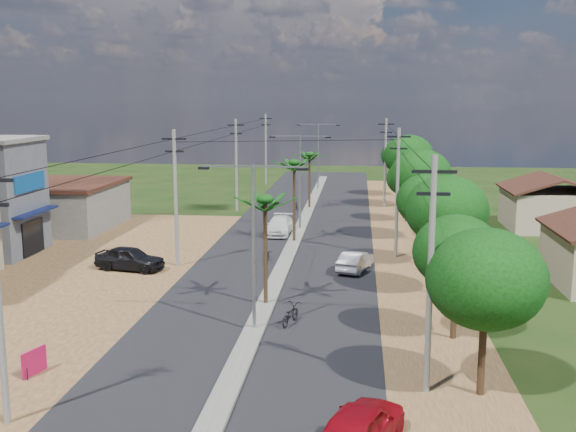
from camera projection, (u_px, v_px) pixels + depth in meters
name	position (u px, v px, depth m)	size (l,w,h in m)	color
ground	(254.00, 331.00, 32.12)	(160.00, 160.00, 0.00)	black
road	(287.00, 258.00, 46.81)	(12.00, 110.00, 0.04)	black
median	(292.00, 247.00, 49.74)	(1.00, 90.00, 0.18)	#605E56
dirt_lot_west	(34.00, 278.00, 41.50)	(18.00, 46.00, 0.04)	brown
dirt_shoulder_east	(411.00, 261.00, 45.94)	(5.00, 90.00, 0.03)	brown
low_shed	(54.00, 205.00, 57.45)	(10.40, 10.40, 3.95)	#605E56
house_east_far	(550.00, 201.00, 56.98)	(7.60, 7.50, 4.60)	tan
tree_east_a	(486.00, 279.00, 24.49)	(4.40, 4.40, 6.37)	black
tree_east_b	(457.00, 252.00, 30.46)	(4.00, 4.00, 5.83)	black
tree_east_c	(447.00, 210.00, 37.14)	(4.60, 4.60, 6.83)	black
tree_east_d	(428.00, 201.00, 44.12)	(4.20, 4.20, 6.13)	black
tree_east_e	(421.00, 176.00, 51.81)	(4.80, 4.80, 7.14)	black
tree_east_f	(408.00, 179.00, 59.89)	(3.80, 3.80, 5.52)	black
tree_east_g	(409.00, 156.00, 67.43)	(5.00, 5.00, 7.38)	black
tree_east_h	(401.00, 155.00, 75.40)	(4.40, 4.40, 6.52)	black
palm_median_near	(265.00, 204.00, 35.08)	(2.00, 2.00, 6.15)	black
palm_median_mid	(294.00, 166.00, 50.69)	(2.00, 2.00, 6.55)	black
palm_median_far	(310.00, 157.00, 66.47)	(2.00, 2.00, 5.85)	black
streetlight_near	(253.00, 233.00, 31.29)	(5.10, 0.18, 8.00)	gray
streetlight_mid	(300.00, 174.00, 55.78)	(5.10, 0.18, 8.00)	gray
streetlight_far	(318.00, 151.00, 80.27)	(5.10, 0.18, 8.00)	gray
utility_pole_w_b	(176.00, 195.00, 43.77)	(1.60, 0.24, 9.00)	#605E56
utility_pole_w_c	(236.00, 163.00, 65.32)	(1.60, 0.24, 9.00)	#605E56
utility_pole_w_d	(266.00, 147.00, 85.89)	(1.60, 0.24, 9.00)	#605E56
utility_pole_e_a	(430.00, 271.00, 24.65)	(1.60, 0.24, 9.00)	#605E56
utility_pole_e_b	(397.00, 190.00, 46.20)	(1.60, 0.24, 9.00)	#605E56
utility_pole_e_c	(385.00, 161.00, 67.75)	(1.60, 0.24, 9.00)	#605E56
car_red_near	(360.00, 428.00, 21.13)	(1.84, 4.59, 1.56)	maroon
car_silver_mid	(355.00, 261.00, 43.14)	(1.38, 3.97, 1.31)	gray
car_white_far	(279.00, 226.00, 54.74)	(1.97, 4.84, 1.40)	silver
car_parked_dark	(130.00, 259.00, 43.34)	(1.82, 4.51, 1.54)	black
moto_rider_east	(290.00, 315.00, 32.98)	(0.66, 1.90, 1.00)	black
moto_rider_west_a	(268.00, 256.00, 45.67)	(0.54, 1.54, 0.81)	black
moto_rider_west_b	(296.00, 207.00, 65.96)	(0.42, 1.50, 0.90)	black
roadside_sign	(34.00, 362.00, 26.98)	(0.46, 1.27, 1.09)	#A10E3C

